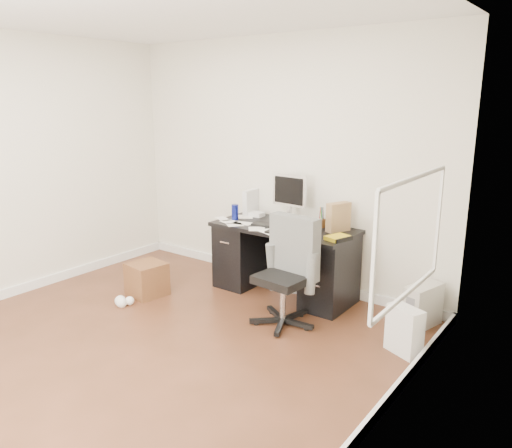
{
  "coord_description": "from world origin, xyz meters",
  "views": [
    {
      "loc": [
        3.04,
        -2.57,
        2.05
      ],
      "look_at": [
        0.26,
        1.2,
        0.86
      ],
      "focal_mm": 35.0,
      "sensor_mm": 36.0,
      "label": 1
    }
  ],
  "objects_px": {
    "desk": "(284,258)",
    "lcd_monitor": "(290,198)",
    "office_chair": "(283,273)",
    "pc_tower": "(423,306)",
    "keyboard": "(273,225)",
    "wicker_basket": "(147,279)"
  },
  "relations": [
    {
      "from": "office_chair",
      "to": "pc_tower",
      "type": "distance_m",
      "value": 1.31
    },
    {
      "from": "office_chair",
      "to": "pc_tower",
      "type": "height_order",
      "value": "office_chair"
    },
    {
      "from": "desk",
      "to": "office_chair",
      "type": "height_order",
      "value": "office_chair"
    },
    {
      "from": "desk",
      "to": "pc_tower",
      "type": "height_order",
      "value": "desk"
    },
    {
      "from": "desk",
      "to": "office_chair",
      "type": "distance_m",
      "value": 0.75
    },
    {
      "from": "desk",
      "to": "keyboard",
      "type": "height_order",
      "value": "keyboard"
    },
    {
      "from": "lcd_monitor",
      "to": "keyboard",
      "type": "bearing_deg",
      "value": -92.33
    },
    {
      "from": "pc_tower",
      "to": "wicker_basket",
      "type": "bearing_deg",
      "value": -144.03
    },
    {
      "from": "pc_tower",
      "to": "desk",
      "type": "bearing_deg",
      "value": -160.83
    },
    {
      "from": "office_chair",
      "to": "wicker_basket",
      "type": "relative_size",
      "value": 2.86
    },
    {
      "from": "keyboard",
      "to": "pc_tower",
      "type": "xyz_separation_m",
      "value": [
        1.54,
        0.19,
        -0.56
      ]
    },
    {
      "from": "office_chair",
      "to": "pc_tower",
      "type": "xyz_separation_m",
      "value": [
        1.06,
        0.72,
        -0.3
      ]
    },
    {
      "from": "office_chair",
      "to": "wicker_basket",
      "type": "distance_m",
      "value": 1.61
    },
    {
      "from": "lcd_monitor",
      "to": "office_chair",
      "type": "relative_size",
      "value": 0.52
    },
    {
      "from": "keyboard",
      "to": "office_chair",
      "type": "xyz_separation_m",
      "value": [
        0.48,
        -0.53,
        -0.26
      ]
    },
    {
      "from": "desk",
      "to": "office_chair",
      "type": "xyz_separation_m",
      "value": [
        0.4,
        -0.62,
        0.1
      ]
    },
    {
      "from": "desk",
      "to": "keyboard",
      "type": "bearing_deg",
      "value": -132.56
    },
    {
      "from": "desk",
      "to": "lcd_monitor",
      "type": "relative_size",
      "value": 2.89
    },
    {
      "from": "wicker_basket",
      "to": "lcd_monitor",
      "type": "bearing_deg",
      "value": 44.35
    },
    {
      "from": "keyboard",
      "to": "pc_tower",
      "type": "relative_size",
      "value": 1.08
    },
    {
      "from": "office_chair",
      "to": "pc_tower",
      "type": "relative_size",
      "value": 2.51
    },
    {
      "from": "office_chair",
      "to": "desk",
      "type": "bearing_deg",
      "value": 127.67
    }
  ]
}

